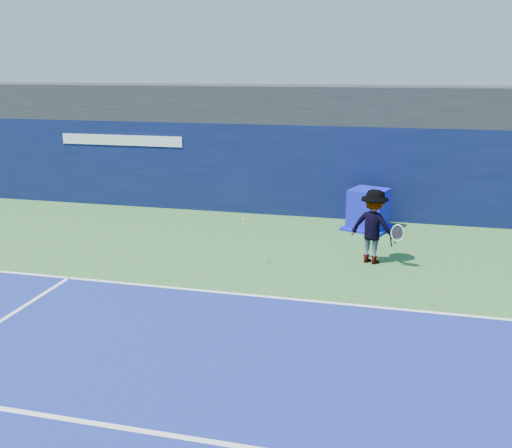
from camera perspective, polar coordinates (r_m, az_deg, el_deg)
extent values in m
plane|color=#336B30|center=(9.73, -1.62, -14.07)|extent=(80.00, 80.00, 0.00)
cube|color=white|center=(12.35, 2.09, -7.37)|extent=(24.00, 0.10, 0.01)
cube|color=white|center=(8.12, -5.61, -20.72)|extent=(24.00, 0.10, 0.01)
cube|color=black|center=(19.83, 7.31, 11.83)|extent=(36.00, 3.00, 1.20)
cube|color=#0A123B|center=(19.09, 6.74, 5.36)|extent=(36.00, 1.00, 3.00)
cube|color=white|center=(20.53, -13.34, 8.16)|extent=(4.50, 0.04, 0.35)
cube|color=#0D0FBA|center=(17.69, 11.17, 1.47)|extent=(1.31, 1.31, 1.24)
cube|color=#0C11AB|center=(17.84, 11.08, -0.33)|extent=(1.63, 1.63, 0.08)
imported|color=white|center=(14.57, 11.66, -0.24)|extent=(1.39, 1.10, 1.88)
cylinder|color=black|center=(14.40, 13.34, -1.74)|extent=(0.09, 0.17, 0.30)
torus|color=silver|center=(14.28, 13.96, -0.87)|extent=(0.35, 0.20, 0.34)
cylinder|color=black|center=(14.28, 13.96, -0.87)|extent=(0.29, 0.15, 0.29)
sphere|color=#D0DE18|center=(13.89, -1.29, 0.47)|extent=(0.07, 0.07, 0.07)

